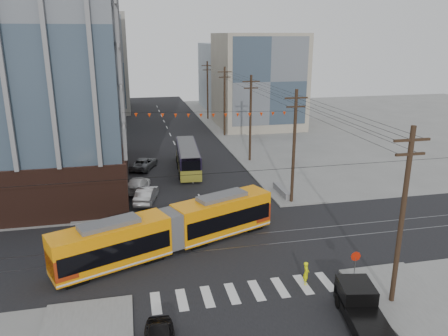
# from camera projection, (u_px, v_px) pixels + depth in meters

# --- Properties ---
(ground) EXTENTS (160.00, 160.00, 0.00)m
(ground) POSITION_uv_depth(u_px,v_px,m) (233.00, 268.00, 30.58)
(ground) COLOR slate
(bg_bldg_nw_near) EXTENTS (18.00, 16.00, 18.00)m
(bg_bldg_nw_near) POSITION_uv_depth(u_px,v_px,m) (62.00, 77.00, 73.00)
(bg_bldg_nw_near) COLOR #8C99A5
(bg_bldg_nw_near) RESTS_ON ground
(bg_bldg_ne_near) EXTENTS (14.00, 14.00, 16.00)m
(bg_bldg_ne_near) POSITION_uv_depth(u_px,v_px,m) (258.00, 81.00, 76.37)
(bg_bldg_ne_near) COLOR gray
(bg_bldg_ne_near) RESTS_ON ground
(bg_bldg_nw_far) EXTENTS (16.00, 18.00, 20.00)m
(bg_bldg_nw_far) POSITION_uv_depth(u_px,v_px,m) (89.00, 63.00, 92.00)
(bg_bldg_nw_far) COLOR gray
(bg_bldg_nw_far) RESTS_ON ground
(bg_bldg_ne_far) EXTENTS (16.00, 16.00, 14.00)m
(bg_bldg_ne_far) POSITION_uv_depth(u_px,v_px,m) (240.00, 76.00, 95.75)
(bg_bldg_ne_far) COLOR #8C99A5
(bg_bldg_ne_far) RESTS_ON ground
(utility_pole_near) EXTENTS (0.30, 0.30, 11.00)m
(utility_pole_near) POSITION_uv_depth(u_px,v_px,m) (402.00, 219.00, 25.12)
(utility_pole_near) COLOR black
(utility_pole_near) RESTS_ON ground
(utility_pole_far) EXTENTS (0.30, 0.30, 11.00)m
(utility_pole_far) POSITION_uv_depth(u_px,v_px,m) (208.00, 91.00, 83.02)
(utility_pole_far) COLOR black
(utility_pole_far) RESTS_ON ground
(streetcar) EXTENTS (17.20, 8.93, 3.39)m
(streetcar) POSITION_uv_depth(u_px,v_px,m) (171.00, 229.00, 32.75)
(streetcar) COLOR #FF9306
(streetcar) RESTS_ON ground
(city_bus) EXTENTS (3.16, 11.12, 3.11)m
(city_bus) POSITION_uv_depth(u_px,v_px,m) (188.00, 158.00, 52.48)
(city_bus) COLOR black
(city_bus) RESTS_ON ground
(pickup_truck) EXTENTS (2.85, 5.58, 1.81)m
(pickup_truck) POSITION_uv_depth(u_px,v_px,m) (364.00, 312.00, 24.25)
(pickup_truck) COLOR black
(pickup_truck) RESTS_ON ground
(parked_car_silver) EXTENTS (2.75, 4.90, 1.53)m
(parked_car_silver) POSITION_uv_depth(u_px,v_px,m) (146.00, 195.00, 42.56)
(parked_car_silver) COLOR #B7B7B7
(parked_car_silver) RESTS_ON ground
(parked_car_white) EXTENTS (3.17, 5.20, 1.41)m
(parked_car_white) POSITION_uv_depth(u_px,v_px,m) (137.00, 184.00, 45.69)
(parked_car_white) COLOR silver
(parked_car_white) RESTS_ON ground
(parked_car_grey) EXTENTS (3.98, 5.49, 1.39)m
(parked_car_grey) POSITION_uv_depth(u_px,v_px,m) (144.00, 163.00, 53.23)
(parked_car_grey) COLOR #5C5F63
(parked_car_grey) RESTS_ON ground
(pedestrian) EXTENTS (0.56, 0.68, 1.60)m
(pedestrian) POSITION_uv_depth(u_px,v_px,m) (306.00, 273.00, 28.46)
(pedestrian) COLOR #F6FF0B
(pedestrian) RESTS_ON ground
(stop_sign) EXTENTS (0.72, 0.72, 2.21)m
(stop_sign) POSITION_uv_depth(u_px,v_px,m) (355.00, 269.00, 28.35)
(stop_sign) COLOR red
(stop_sign) RESTS_ON ground
(jersey_barrier) EXTENTS (0.89, 3.90, 0.78)m
(jersey_barrier) POSITION_uv_depth(u_px,v_px,m) (282.00, 192.00, 44.48)
(jersey_barrier) COLOR gray
(jersey_barrier) RESTS_ON ground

